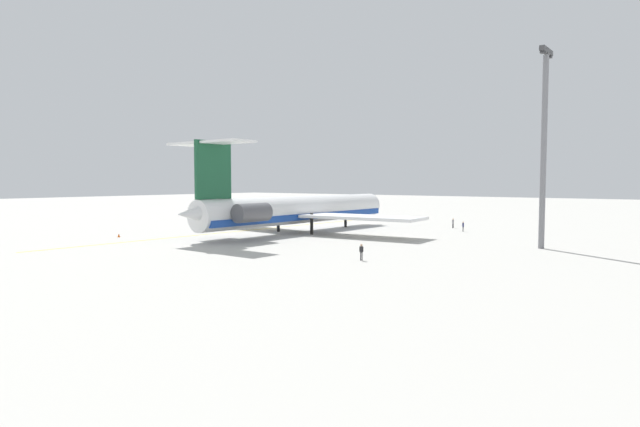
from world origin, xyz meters
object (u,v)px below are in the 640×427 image
Objects in this scene: main_jetliner at (295,210)px; ground_crew_portside at (361,250)px; light_mast at (544,140)px; ground_crew_starboard at (453,222)px; ground_crew_near_tail at (463,225)px; ground_crew_near_nose at (284,213)px; safety_cone_nose at (119,235)px.

ground_crew_portside is at bearing -125.67° from main_jetliner.
light_mast is at bearing -83.26° from main_jetliner.
ground_crew_near_tail is at bearing -31.25° from ground_crew_starboard.
ground_crew_starboard is at bearing 122.41° from ground_crew_near_tail.
ground_crew_near_nose is 1.02× the size of ground_crew_starboard.
ground_crew_near_nose is 44.91m from safety_cone_nose.
ground_crew_starboard is 3.11× the size of safety_cone_nose.
main_jetliner is at bearing 140.93° from safety_cone_nose.
ground_crew_near_nose is 3.17× the size of safety_cone_nose.
ground_crew_starboard is at bearing 143.13° from safety_cone_nose.
ground_crew_starboard is 30.58m from light_mast.
ground_crew_portside is 40.63m from safety_cone_nose.
ground_crew_near_nose is 0.07× the size of light_mast.
safety_cone_nose is (44.38, 6.83, -0.83)m from ground_crew_near_nose.
safety_cone_nose is (43.88, -32.90, -0.81)m from ground_crew_starboard.
ground_crew_near_tail is at bearing 24.43° from ground_crew_near_nose.
ground_crew_starboard is at bearing 31.01° from ground_crew_near_nose.
ground_crew_near_tail is 0.97× the size of ground_crew_starboard.
main_jetliner is 33.60m from ground_crew_near_nose.
ground_crew_portside reaches higher than ground_crew_starboard.
ground_crew_near_nose is 43.99m from ground_crew_near_tail.
main_jetliner reaches higher than ground_crew_near_tail.
ground_crew_near_nose is at bearing 167.64° from ground_crew_near_tail.
ground_crew_near_nose is 63.22m from ground_crew_portside.
ground_crew_portside reaches higher than safety_cone_nose.
ground_crew_near_tail is 0.96× the size of ground_crew_portside.
main_jetliner is at bearing -14.05° from ground_crew_near_nose.
main_jetliner is 1.93× the size of light_mast.
main_jetliner is at bearing -142.81° from ground_crew_near_tail.
ground_crew_near_tail is 53.48m from safety_cone_nose.
ground_crew_near_nose reaches higher than ground_crew_near_tail.
ground_crew_portside is at bearing -9.74° from ground_crew_near_nose.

